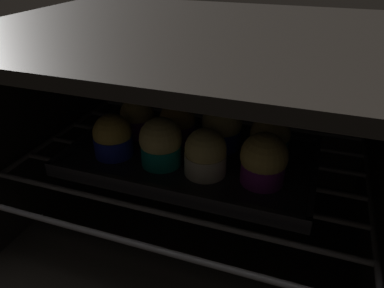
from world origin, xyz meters
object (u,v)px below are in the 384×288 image
object	(u,v)px
baking_tray	(192,157)
muffin_row0_col2	(205,154)
muffin_row0_col1	(161,143)
muffin_row1_col2	(222,127)
muffin_row0_col0	(113,137)
muffin_row1_col3	(270,137)
muffin_row1_col1	(178,123)
muffin_row0_col3	(264,160)
muffin_row1_col0	(137,118)

from	to	relation	value
baking_tray	muffin_row0_col2	bearing A→B (deg)	-50.17
muffin_row0_col1	muffin_row1_col2	xyz separation A→B (cm)	(7.22, 8.39, 0.02)
muffin_row0_col0	muffin_row1_col3	bearing A→B (deg)	19.54
baking_tray	muffin_row0_col0	xyz separation A→B (cm)	(-11.87, -4.10, 3.61)
muffin_row1_col1	muffin_row0_col3	bearing A→B (deg)	-26.26
muffin_row0_col0	muffin_row1_col3	xyz separation A→B (cm)	(23.42, 8.31, 0.06)
muffin_row1_col1	muffin_row1_col3	bearing A→B (deg)	0.28
muffin_row1_col0	muffin_row0_col0	bearing A→B (deg)	-91.75
muffin_row0_col3	muffin_row1_col0	distance (cm)	24.83
muffin_row0_col2	muffin_row1_col3	size ratio (longest dim) A/B	1.00
baking_tray	muffin_row0_col1	bearing A→B (deg)	-130.72
baking_tray	muffin_row0_col0	size ratio (longest dim) A/B	5.62
baking_tray	muffin_row0_col3	world-z (taller)	muffin_row0_col3
muffin_row1_col2	muffin_row1_col0	bearing A→B (deg)	-178.57
muffin_row0_col2	muffin_row1_col1	distance (cm)	11.47
baking_tray	muffin_row1_col0	xyz separation A→B (cm)	(-11.62, 3.90, 3.53)
muffin_row1_col2	muffin_row1_col3	distance (cm)	7.89
baking_tray	muffin_row0_col0	bearing A→B (deg)	-160.93
muffin_row1_col2	baking_tray	bearing A→B (deg)	-130.67
muffin_row0_col3	muffin_row1_col2	xyz separation A→B (cm)	(-8.29, 8.09, 0.10)
muffin_row0_col3	baking_tray	bearing A→B (deg)	162.38
baking_tray	muffin_row1_col2	distance (cm)	7.02
baking_tray	muffin_row0_col0	world-z (taller)	muffin_row0_col0
muffin_row0_col1	muffin_row1_col0	world-z (taller)	muffin_row0_col1
muffin_row0_col0	muffin_row1_col0	bearing A→B (deg)	88.25
muffin_row1_col3	muffin_row0_col1	bearing A→B (deg)	-151.14
muffin_row0_col2	muffin_row0_col1	bearing A→B (deg)	178.14
baking_tray	muffin_row0_col3	distance (cm)	13.21
muffin_row0_col0	muffin_row0_col3	size ratio (longest dim) A/B	0.91
muffin_row0_col3	muffin_row1_col0	size ratio (longest dim) A/B	1.13
muffin_row0_col2	muffin_row1_col2	bearing A→B (deg)	89.59
muffin_row1_col3	muffin_row1_col0	bearing A→B (deg)	-179.25
muffin_row0_col1	muffin_row1_col3	world-z (taller)	muffin_row0_col1
muffin_row0_col0	muffin_row0_col2	bearing A→B (deg)	-0.88
muffin_row1_col2	muffin_row0_col2	bearing A→B (deg)	-90.41
muffin_row0_col0	muffin_row0_col1	distance (cm)	8.35
baking_tray	muffin_row1_col1	size ratio (longest dim) A/B	5.64
muffin_row1_col1	muffin_row1_col2	world-z (taller)	muffin_row1_col2
muffin_row0_col2	muffin_row1_col0	bearing A→B (deg)	151.59
muffin_row0_col3	muffin_row1_col1	xyz separation A→B (cm)	(-16.08, 7.93, -0.46)
baking_tray	muffin_row0_col2	size ratio (longest dim) A/B	5.43
muffin_row0_col1	muffin_row1_col3	size ratio (longest dim) A/B	1.07
muffin_row0_col3	muffin_row1_col1	distance (cm)	17.93
muffin_row0_col2	muffin_row0_col3	world-z (taller)	muffin_row0_col3
muffin_row1_col2	muffin_row1_col3	size ratio (longest dim) A/B	1.13
muffin_row1_col3	muffin_row1_col2	bearing A→B (deg)	179.43
muffin_row0_col3	muffin_row1_col2	distance (cm)	11.58
baking_tray	muffin_row1_col1	world-z (taller)	muffin_row1_col1
muffin_row1_col0	muffin_row0_col3	bearing A→B (deg)	-18.08
muffin_row0_col3	muffin_row0_col2	bearing A→B (deg)	-176.31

